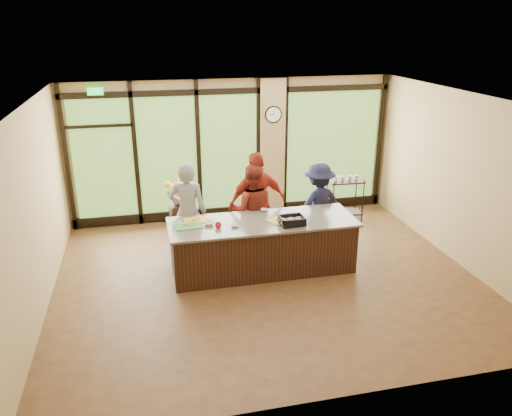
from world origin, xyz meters
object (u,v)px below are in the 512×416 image
island_base (263,247)px  cook_left (188,212)px  bar_cart (345,194)px  roasting_pan (292,222)px  flower_stand (180,221)px  cook_right (318,204)px

island_base → cook_left: 1.48m
cook_left → bar_cart: 3.65m
roasting_pan → bar_cart: size_ratio=0.40×
roasting_pan → flower_stand: bearing=126.9°
bar_cart → island_base: bearing=-138.0°
roasting_pan → flower_stand: size_ratio=0.55×
cook_left → flower_stand: size_ratio=2.50×
island_base → flower_stand: bearing=127.6°
cook_right → flower_stand: size_ratio=2.22×
flower_stand → island_base: bearing=-60.2°
flower_stand → cook_right: bearing=-25.6°
cook_right → bar_cart: bearing=-147.2°
cook_right → island_base: bearing=19.5°
cook_right → flower_stand: (-2.58, 0.83, -0.45)m
roasting_pan → flower_stand: 2.65m
cook_right → bar_cart: (0.97, 1.00, -0.20)m
island_base → bar_cart: 2.92m
cook_right → bar_cart: 1.41m
cook_left → cook_right: bearing=-161.5°
bar_cart → cook_left: bearing=-159.1°
island_base → roasting_pan: bearing=-30.5°
cook_right → roasting_pan: cook_right is taller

